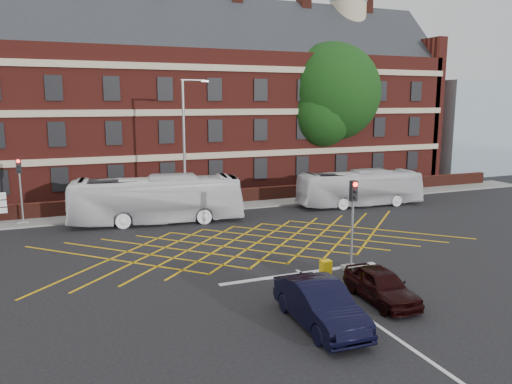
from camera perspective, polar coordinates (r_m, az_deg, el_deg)
name	(u,v)px	position (r m, az deg, el deg)	size (l,w,h in m)	color
ground	(271,253)	(26.46, 1.74, -6.94)	(120.00, 120.00, 0.00)	black
victorian_building	(176,102)	(46.32, -9.11, 10.16)	(51.00, 12.17, 20.40)	#5A1D17
boundary_wall	(203,199)	(38.24, -6.12, -0.76)	(56.00, 0.50, 1.10)	#461A12
far_pavement	(206,207)	(37.39, -5.68, -1.76)	(60.00, 3.00, 0.12)	slate
glass_block	(469,127)	(62.52, 23.19, 6.86)	(14.00, 10.00, 10.00)	#99B2BF
box_junction_hatching	(257,243)	(28.22, 0.09, -5.81)	(11.50, 0.12, 0.02)	#CC990C
stop_line	(301,273)	(23.46, 5.22, -9.23)	(8.00, 0.30, 0.02)	silver
centre_line	(388,333)	(18.37, 14.86, -15.27)	(0.15, 14.00, 0.02)	silver
bus_left	(157,199)	(33.15, -11.27, -0.84)	(2.61, 11.13, 3.10)	white
bus_right	(360,188)	(38.72, 11.80, 0.43)	(2.27, 9.72, 2.71)	silver
car_navy	(320,304)	(18.17, 7.33, -12.62)	(1.66, 4.77, 1.57)	black
car_maroon	(381,285)	(20.71, 14.13, -10.27)	(1.58, 3.92, 1.34)	black
deciduous_tree	(331,99)	(47.14, 8.53, 10.45)	(9.04, 9.04, 13.21)	black
traffic_light_near	(352,234)	(23.72, 10.91, -4.72)	(0.70, 0.70, 4.27)	slate
traffic_light_far	(21,197)	(35.52, -25.24, -0.54)	(0.70, 0.70, 4.27)	slate
street_lamp	(186,171)	(33.99, -8.04, 2.39)	(2.25, 1.00, 9.29)	slate
utility_cabinet	(326,269)	(22.84, 7.97, -8.75)	(0.47, 0.37, 0.84)	gold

